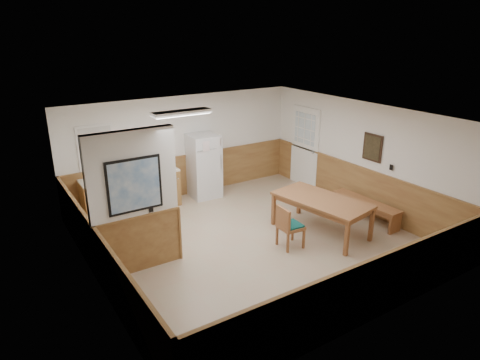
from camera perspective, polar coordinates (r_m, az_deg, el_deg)
ground at (r=8.65m, az=1.54°, el=-8.03°), size 6.00×6.00×0.00m
ceiling at (r=7.80m, az=1.71°, el=8.43°), size 6.00×6.00×0.02m
back_wall at (r=10.64m, az=-7.53°, el=4.44°), size 6.00×0.02×2.50m
right_wall at (r=10.06m, az=15.92°, el=2.94°), size 0.02×6.00×2.50m
left_wall at (r=7.02m, az=-19.14°, el=-4.75°), size 0.02×6.00×2.50m
wainscot_back at (r=10.84m, az=-7.31°, el=0.59°), size 6.00×0.04×1.00m
wainscot_right at (r=10.28m, az=15.45°, el=-1.08°), size 0.04×6.00×1.00m
wainscot_left at (r=7.36m, az=-18.33°, el=-10.05°), size 0.04×6.00×1.00m
partition_wall at (r=7.38m, az=-13.89°, el=-3.15°), size 1.50×0.20×2.50m
kitchen_counter at (r=10.17m, az=-12.70°, el=-1.30°), size 2.20×0.61×1.00m
exterior_door at (r=11.38m, az=8.61°, el=4.36°), size 0.07×1.02×2.15m
kitchen_window at (r=9.87m, az=-18.64°, el=4.15°), size 0.80×0.04×1.00m
wall_painting at (r=9.77m, az=17.25°, el=4.15°), size 0.04×0.50×0.60m
fluorescent_fixture at (r=8.53m, az=-7.81°, el=8.88°), size 1.20×0.30×0.09m
refrigerator at (r=10.60m, az=-4.84°, el=1.89°), size 0.74×0.74×1.58m
dining_table at (r=8.84m, az=10.81°, el=-3.01°), size 1.31×2.10×0.75m
dining_bench at (r=9.78m, az=16.41°, el=-3.22°), size 0.42×1.67×0.45m
dining_chair at (r=8.21m, az=6.30°, el=-5.88°), size 0.62×0.46×0.85m
fire_extinguisher at (r=10.18m, az=-10.13°, el=2.78°), size 0.13×0.13×0.48m
soap_bottle at (r=9.69m, az=-18.08°, el=0.61°), size 0.08×0.08×0.23m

